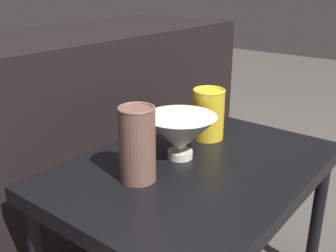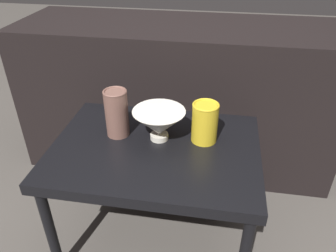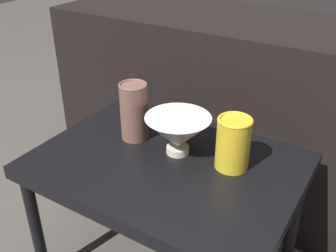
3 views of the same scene
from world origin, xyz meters
TOP-DOWN VIEW (x-y plane):
  - table at (0.00, 0.00)m, footprint 0.73×0.53m
  - couch_backdrop at (0.00, 0.58)m, footprint 1.52×0.50m
  - bowl at (0.01, 0.05)m, footprint 0.19×0.19m
  - vase_textured_left at (-0.15, 0.05)m, footprint 0.08×0.08m
  - vase_colorful_right at (0.16, 0.07)m, footprint 0.09×0.09m

SIDE VIEW (x-z plane):
  - couch_backdrop at x=0.00m, z-range 0.00..0.72m
  - table at x=0.00m, z-range 0.18..0.63m
  - bowl at x=0.01m, z-range 0.46..0.57m
  - vase_colorful_right at x=0.16m, z-range 0.45..0.60m
  - vase_textured_left at x=-0.15m, z-range 0.45..0.63m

